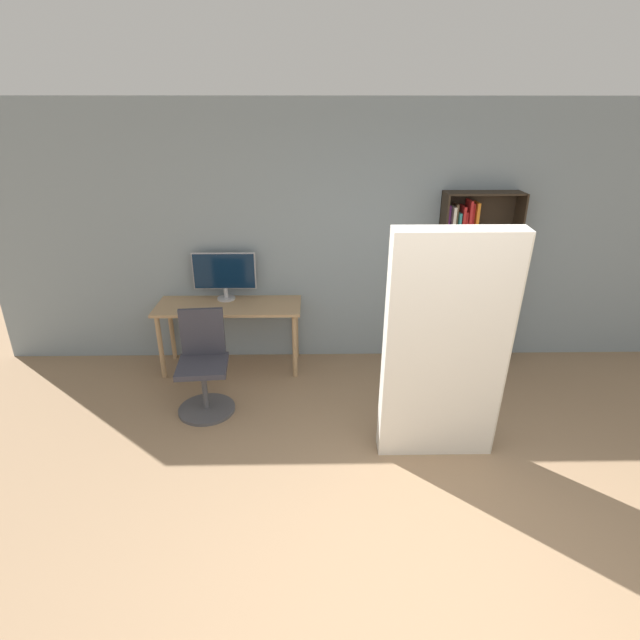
{
  "coord_description": "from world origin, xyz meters",
  "views": [
    {
      "loc": [
        -0.61,
        -1.84,
        2.61
      ],
      "look_at": [
        -0.55,
        1.78,
        1.05
      ],
      "focal_mm": 28.0,
      "sensor_mm": 36.0,
      "label": 1
    }
  ],
  "objects": [
    {
      "name": "ground_plane",
      "position": [
        0.0,
        0.0,
        0.0
      ],
      "size": [
        16.0,
        16.0,
        0.0
      ],
      "primitive_type": "plane",
      "color": "#937556"
    },
    {
      "name": "wall_back",
      "position": [
        0.0,
        3.27,
        1.35
      ],
      "size": [
        8.0,
        0.06,
        2.7
      ],
      "color": "gray",
      "rests_on": "ground"
    },
    {
      "name": "desk",
      "position": [
        -1.48,
        2.96,
        0.63
      ],
      "size": [
        1.49,
        0.56,
        0.72
      ],
      "color": "tan",
      "rests_on": "ground"
    },
    {
      "name": "monitor",
      "position": [
        -1.53,
        3.13,
        1.01
      ],
      "size": [
        0.66,
        0.19,
        0.51
      ],
      "color": "#B7B7BC",
      "rests_on": "desk"
    },
    {
      "name": "office_chair",
      "position": [
        -1.61,
        2.16,
        0.39
      ],
      "size": [
        0.52,
        0.52,
        0.94
      ],
      "color": "#4C4C51",
      "rests_on": "ground"
    },
    {
      "name": "bookshelf",
      "position": [
        0.99,
        3.13,
        0.91
      ],
      "size": [
        0.77,
        0.28,
        1.84
      ],
      "color": "#2D2319",
      "rests_on": "ground"
    },
    {
      "name": "mattress_near",
      "position": [
        0.38,
        1.46,
        0.94
      ],
      "size": [
        0.92,
        0.3,
        1.88
      ],
      "color": "silver",
      "rests_on": "ground"
    }
  ]
}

